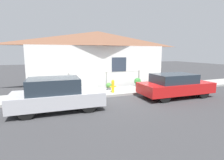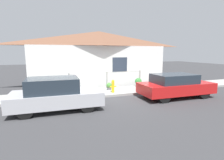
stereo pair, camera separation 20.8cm
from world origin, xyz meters
name	(u,v)px [view 2 (the right image)]	position (x,y,z in m)	size (l,w,h in m)	color
ground_plane	(117,96)	(0.00, 0.00, 0.00)	(60.00, 60.00, 0.00)	#38383A
sidewalk	(111,92)	(0.00, 0.99, 0.06)	(24.00, 1.98, 0.13)	#9E9E99
house	(99,42)	(0.00, 3.55, 3.16)	(9.97, 2.23, 3.94)	white
fence	(107,79)	(0.00, 1.83, 0.72)	(4.90, 0.10, 1.07)	#999993
car_left	(56,94)	(-3.29, -1.22, 0.69)	(3.81, 1.82, 1.39)	#B7B7BC
car_right	(175,85)	(2.91, -1.22, 0.66)	(4.05, 1.78, 1.29)	red
fire_hydrant	(113,86)	(-0.08, 0.50, 0.52)	(0.38, 0.17, 0.75)	yellow
potted_plant_near_hydrant	(109,86)	(-0.06, 1.25, 0.37)	(0.35, 0.35, 0.46)	slate
potted_plant_by_fence	(55,90)	(-3.29, 1.23, 0.35)	(0.33, 0.33, 0.45)	slate
potted_plant_corner	(138,82)	(2.23, 1.70, 0.43)	(0.47, 0.47, 0.57)	slate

